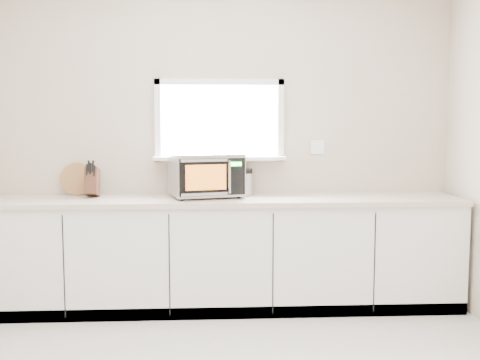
{
  "coord_description": "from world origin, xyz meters",
  "views": [
    {
      "loc": [
        -0.09,
        -2.84,
        1.53
      ],
      "look_at": [
        0.15,
        1.55,
        1.08
      ],
      "focal_mm": 42.0,
      "sensor_mm": 36.0,
      "label": 1
    }
  ],
  "objects": [
    {
      "name": "back_wall",
      "position": [
        0.0,
        2.0,
        1.36
      ],
      "size": [
        4.0,
        0.17,
        2.7
      ],
      "color": "beige",
      "rests_on": "ground"
    },
    {
      "name": "coffee_grinder",
      "position": [
        0.21,
        1.87,
        1.03
      ],
      "size": [
        0.14,
        0.14,
        0.23
      ],
      "rotation": [
        0.0,
        0.0,
        0.05
      ],
      "color": "#A8AAAF",
      "rests_on": "countertop"
    },
    {
      "name": "knife_block",
      "position": [
        -1.05,
        1.8,
        1.05
      ],
      "size": [
        0.1,
        0.21,
        0.31
      ],
      "rotation": [
        0.0,
        0.0,
        -0.01
      ],
      "color": "#4A271A",
      "rests_on": "countertop"
    },
    {
      "name": "microwave",
      "position": [
        -0.12,
        1.76,
        1.11
      ],
      "size": [
        0.64,
        0.56,
        0.36
      ],
      "rotation": [
        0.0,
        0.0,
        0.26
      ],
      "color": "black",
      "rests_on": "countertop"
    },
    {
      "name": "countertop",
      "position": [
        0.0,
        1.69,
        0.9
      ],
      "size": [
        3.92,
        0.64,
        0.04
      ],
      "primitive_type": "cube",
      "color": "beige",
      "rests_on": "cabinets"
    },
    {
      "name": "cabinets",
      "position": [
        0.0,
        1.7,
        0.44
      ],
      "size": [
        3.92,
        0.6,
        0.88
      ],
      "primitive_type": "cube",
      "color": "white",
      "rests_on": "ground"
    },
    {
      "name": "cutting_board",
      "position": [
        -1.21,
        1.94,
        1.06
      ],
      "size": [
        0.28,
        0.07,
        0.27
      ],
      "primitive_type": "cylinder",
      "rotation": [
        1.4,
        0.0,
        0.0
      ],
      "color": "olive",
      "rests_on": "countertop"
    }
  ]
}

